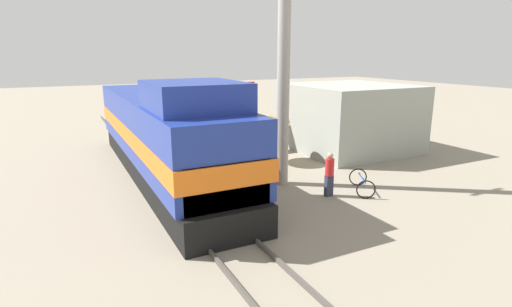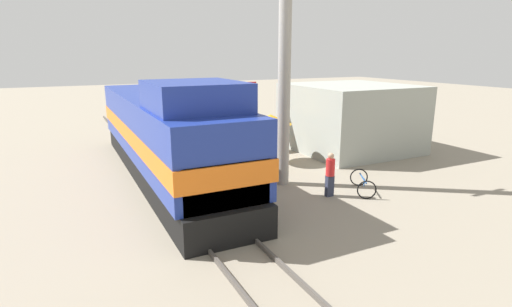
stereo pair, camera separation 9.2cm
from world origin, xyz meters
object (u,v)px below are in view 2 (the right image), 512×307
Objects in this scene: vendor_umbrella at (270,119)px; billboard_sign at (237,99)px; utility_pole at (284,71)px; person_bystander at (330,173)px; locomotive at (166,135)px; bicycle at (363,183)px.

vendor_umbrella is 3.22m from billboard_sign.
utility_pole is at bearing -96.27° from billboard_sign.
vendor_umbrella is at bearing -81.30° from billboard_sign.
vendor_umbrella is 1.41× the size of person_bystander.
billboard_sign reaches higher than person_bystander.
locomotive is at bearing -175.28° from vendor_umbrella.
billboard_sign is at bearing 90.97° from person_bystander.
utility_pole is 5.40× the size of person_bystander.
vendor_umbrella is at bearing 86.54° from person_bystander.
utility_pole is 4.41m from person_bystander.
billboard_sign is (4.87, 3.54, 0.99)m from locomotive.
person_bystander is (-0.33, -5.46, -1.25)m from vendor_umbrella.
billboard_sign is 2.15× the size of bicycle.
vendor_umbrella is (5.34, 0.44, 0.26)m from locomotive.
locomotive reaches higher than bicycle.
utility_pole reaches higher than bicycle.
utility_pole is (4.16, -2.88, 2.77)m from locomotive.
person_bystander is (5.01, -5.02, -0.99)m from locomotive.
vendor_umbrella is 5.61m from person_bystander.
bicycle is (2.30, -2.35, -4.32)m from utility_pole.
person_bystander is 1.57m from bicycle.
utility_pole is at bearing -109.57° from vendor_umbrella.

